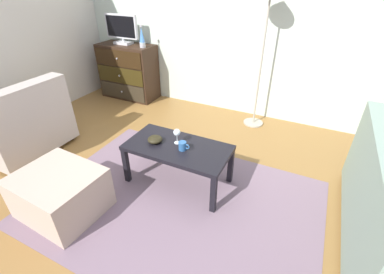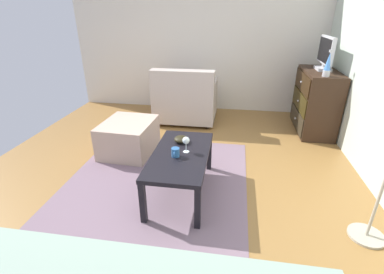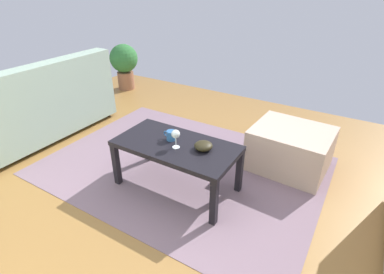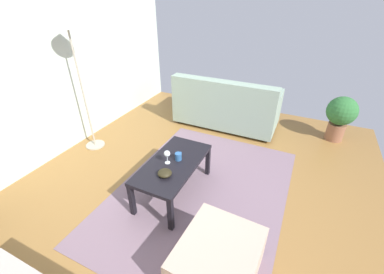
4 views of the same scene
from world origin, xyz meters
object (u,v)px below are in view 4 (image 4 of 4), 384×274
at_px(mug, 178,156).
at_px(bowl_decorative, 165,173).
at_px(standing_lamp, 69,36).
at_px(ottoman, 218,262).
at_px(coffee_table, 173,166).
at_px(wine_glass, 167,154).
at_px(potted_plant, 341,115).
at_px(couch_large, 226,106).

distance_m(mug, bowl_decorative, 0.31).
bearing_deg(standing_lamp, ottoman, -114.88).
height_order(coffee_table, wine_glass, wine_glass).
bearing_deg(bowl_decorative, standing_lamp, 69.59).
distance_m(coffee_table, potted_plant, 2.78).
bearing_deg(mug, coffee_table, 155.88).
relative_size(mug, bowl_decorative, 0.77).
bearing_deg(standing_lamp, couch_large, -45.94).
height_order(couch_large, standing_lamp, standing_lamp).
bearing_deg(wine_glass, couch_large, -1.02).
bearing_deg(couch_large, coffee_table, -179.58).
relative_size(coffee_table, couch_large, 0.59).
bearing_deg(potted_plant, coffee_table, 141.29).
bearing_deg(potted_plant, couch_large, 98.35).
distance_m(couch_large, standing_lamp, 2.55).
relative_size(wine_glass, mug, 1.38).
xyz_separation_m(coffee_table, standing_lamp, (0.37, 1.60, 1.22)).
bearing_deg(coffee_table, bowl_decorative, -170.99).
height_order(wine_glass, couch_large, couch_large).
height_order(coffee_table, mug, mug).
xyz_separation_m(couch_large, ottoman, (-2.66, -0.84, -0.14)).
distance_m(coffee_table, ottoman, 1.13).
distance_m(standing_lamp, potted_plant, 3.97).
xyz_separation_m(mug, standing_lamp, (0.30, 1.64, 1.12)).
height_order(mug, ottoman, mug).
distance_m(bowl_decorative, couch_large, 2.15).
distance_m(mug, potted_plant, 2.71).
bearing_deg(mug, standing_lamp, 79.60).
xyz_separation_m(mug, couch_large, (1.84, 0.05, -0.14)).
bearing_deg(bowl_decorative, coffee_table, 9.01).
relative_size(wine_glass, potted_plant, 0.22).
distance_m(couch_large, potted_plant, 1.78).
distance_m(coffee_table, wine_glass, 0.18).
bearing_deg(coffee_table, potted_plant, -38.71).
bearing_deg(bowl_decorative, wine_glass, 22.87).
relative_size(standing_lamp, potted_plant, 2.60).
height_order(ottoman, standing_lamp, standing_lamp).
xyz_separation_m(ottoman, standing_lamp, (1.13, 2.43, 1.40)).
bearing_deg(potted_plant, standing_lamp, 118.25).
xyz_separation_m(standing_lamp, potted_plant, (1.80, -3.35, -1.17)).
bearing_deg(mug, ottoman, -136.27).
bearing_deg(standing_lamp, wine_glass, -104.65).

